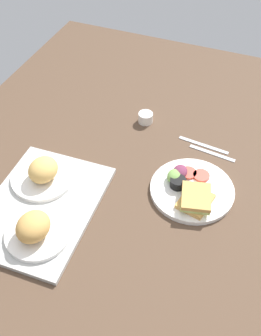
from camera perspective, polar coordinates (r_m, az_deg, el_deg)
The scene contains 8 objects.
ground_plane at distance 135.33cm, azimuth 0.87°, elevation -2.52°, with size 190.00×150.00×3.00cm, color #4C3828.
serving_tray at distance 129.77cm, azimuth -12.56°, elevation -5.36°, with size 45.00×33.00×1.60cm, color #B2B2AD.
bread_plate_near at distance 119.67cm, azimuth -13.42°, elevation -8.49°, with size 19.44×19.44×8.85cm.
bread_plate_far at distance 133.90cm, azimuth -12.34°, elevation -0.72°, with size 21.02×21.02×8.67cm.
plate_with_salad at distance 131.48cm, azimuth 8.54°, elevation -2.98°, with size 27.47×27.47×5.40cm.
espresso_cup at distance 155.92cm, azimuth 2.16°, elevation 7.18°, with size 5.60×5.60×4.00cm, color silver.
fork at distance 146.65cm, azimuth 11.56°, elevation 2.11°, with size 17.00×1.40×0.50cm, color #B7B7BC.
knife at distance 149.18cm, azimuth 10.35°, elevation 3.26°, with size 19.00×1.40×0.50cm, color #B7B7BC.
Camera 1 is at (-83.46, -30.96, 100.43)cm, focal length 42.78 mm.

